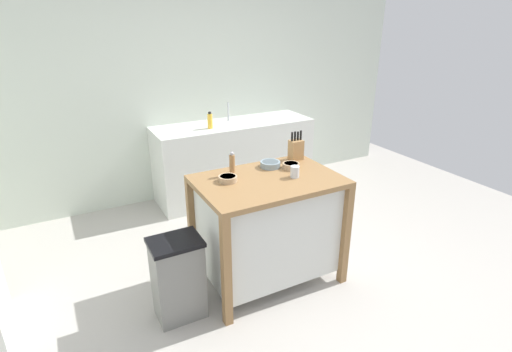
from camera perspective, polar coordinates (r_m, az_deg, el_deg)
The scene contains 13 objects.
ground_plane at distance 3.39m, azimuth 4.79°, elevation -15.46°, with size 6.72×6.72×0.00m, color #ADA8A0.
wall_back at distance 4.76m, azimuth -9.53°, elevation 12.58°, with size 5.72×0.10×2.60m, color silver.
kitchen_island at distance 3.21m, azimuth 1.69°, elevation -6.95°, with size 1.10×0.75×0.90m.
knife_block at distance 3.44m, azimuth 5.76°, elevation 3.87°, with size 0.11×0.09×0.25m.
bowl_ceramic_small at distance 3.25m, azimuth 5.05°, elevation 1.51°, with size 0.14×0.14×0.05m.
bowl_stoneware_deep at distance 2.99m, azimuth -4.06°, elevation -0.35°, with size 0.14×0.14×0.04m.
bowl_ceramic_wide at distance 3.26m, azimuth 2.07°, elevation 1.72°, with size 0.17×0.17×0.05m.
drinking_cup at distance 3.06m, azimuth 5.60°, elevation 0.62°, with size 0.07×0.07×0.09m.
pepper_grinder at distance 3.08m, azimuth -3.45°, elevation 1.72°, with size 0.04×0.04×0.19m.
trash_bin at distance 2.99m, azimuth -11.14°, elevation -14.21°, with size 0.36×0.28×0.63m.
sink_counter at distance 4.79m, azimuth -3.14°, elevation 2.43°, with size 1.88×0.60×0.90m.
sink_faucet at distance 4.76m, azimuth -4.00°, elevation 9.26°, with size 0.02×0.02×0.22m.
bottle_hand_soap at distance 4.44m, azimuth -6.63°, elevation 7.89°, with size 0.06×0.06×0.19m.
Camera 1 is at (-1.50, -2.23, 2.07)m, focal length 27.83 mm.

